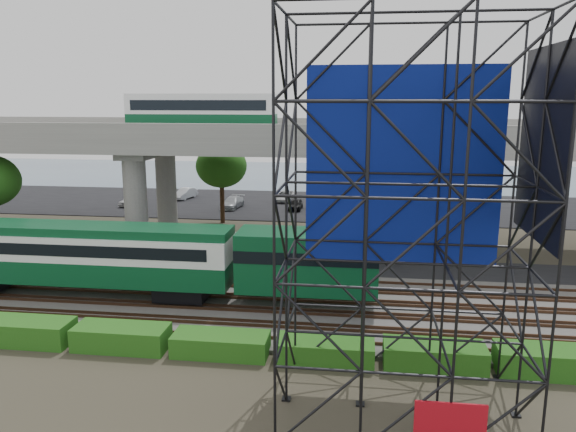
# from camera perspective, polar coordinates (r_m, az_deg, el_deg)

# --- Properties ---
(ground) EXTENTS (140.00, 140.00, 0.00)m
(ground) POSITION_cam_1_polar(r_m,az_deg,el_deg) (32.04, -6.66, -10.34)
(ground) COLOR #474233
(ground) RESTS_ON ground
(ballast_bed) EXTENTS (90.00, 12.00, 0.20)m
(ballast_bed) POSITION_cam_1_polar(r_m,az_deg,el_deg) (33.81, -5.83, -8.92)
(ballast_bed) COLOR slate
(ballast_bed) RESTS_ON ground
(service_road) EXTENTS (90.00, 5.00, 0.08)m
(service_road) POSITION_cam_1_polar(r_m,az_deg,el_deg) (41.70, -3.14, -4.88)
(service_road) COLOR black
(service_road) RESTS_ON ground
(parking_lot) EXTENTS (90.00, 18.00, 0.08)m
(parking_lot) POSITION_cam_1_polar(r_m,az_deg,el_deg) (64.29, 0.73, 1.15)
(parking_lot) COLOR black
(parking_lot) RESTS_ON ground
(harbor_water) EXTENTS (140.00, 40.00, 0.03)m
(harbor_water) POSITION_cam_1_polar(r_m,az_deg,el_deg) (85.89, 2.48, 3.87)
(harbor_water) COLOR #43556E
(harbor_water) RESTS_ON ground
(rail_tracks) EXTENTS (90.00, 9.52, 0.16)m
(rail_tracks) POSITION_cam_1_polar(r_m,az_deg,el_deg) (33.75, -5.84, -8.63)
(rail_tracks) COLOR #472D1E
(rail_tracks) RESTS_ON ballast_bed
(commuter_train) EXTENTS (29.30, 3.06, 4.30)m
(commuter_train) POSITION_cam_1_polar(r_m,az_deg,el_deg) (35.32, -17.60, -3.77)
(commuter_train) COLOR black
(commuter_train) RESTS_ON rail_tracks
(overpass) EXTENTS (80.00, 12.00, 12.40)m
(overpass) POSITION_cam_1_polar(r_m,az_deg,el_deg) (45.56, -2.47, 7.05)
(overpass) COLOR #9E9B93
(overpass) RESTS_ON ground
(scaffold_tower) EXTENTS (9.36, 6.36, 15.00)m
(scaffold_tower) POSITION_cam_1_polar(r_m,az_deg,el_deg) (21.30, 11.95, -0.90)
(scaffold_tower) COLOR black
(scaffold_tower) RESTS_ON ground
(hedge_strip) EXTENTS (34.60, 1.80, 1.20)m
(hedge_strip) POSITION_cam_1_polar(r_m,az_deg,el_deg) (27.77, -6.83, -12.72)
(hedge_strip) COLOR #1C5513
(hedge_strip) RESTS_ON ground
(trees) EXTENTS (40.94, 16.94, 7.69)m
(trees) POSITION_cam_1_polar(r_m,az_deg,el_deg) (46.94, -7.55, 3.86)
(trees) COLOR #382314
(trees) RESTS_ON ground
(suv) EXTENTS (5.02, 3.17, 1.29)m
(suv) POSITION_cam_1_polar(r_m,az_deg,el_deg) (41.33, -6.88, -4.12)
(suv) COLOR black
(suv) RESTS_ON service_road
(parked_cars) EXTENTS (37.71, 9.73, 1.31)m
(parked_cars) POSITION_cam_1_polar(r_m,az_deg,el_deg) (63.65, 2.18, 1.64)
(parked_cars) COLOR silver
(parked_cars) RESTS_ON parking_lot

